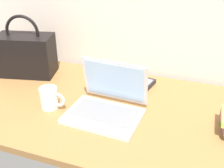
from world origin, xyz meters
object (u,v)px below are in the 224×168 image
Objects in this scene: remote_control_near at (146,86)px; handbag at (26,54)px; laptop at (107,104)px; coffee_mug at (50,98)px.

handbag is at bearing -175.30° from remote_control_near.
remote_control_near is 0.50× the size of handbag.
laptop is 0.29m from remote_control_near.
remote_control_near is 0.67m from handbag.
laptop is at bearing -21.41° from handbag.
coffee_mug is 0.48m from remote_control_near.
handbag is (-0.55, 0.22, 0.07)m from laptop.
handbag is at bearing 138.50° from coffee_mug.
laptop is 0.97× the size of handbag.
coffee_mug is (-0.25, -0.05, 0.00)m from laptop.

